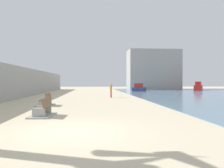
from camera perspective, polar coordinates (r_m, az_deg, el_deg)
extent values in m
plane|color=beige|center=(26.94, -6.41, -3.37)|extent=(120.00, 120.00, 0.00)
cube|color=#9E9E99|center=(28.11, -21.88, 0.36)|extent=(0.80, 64.00, 3.53)
cube|color=#9E9E99|center=(12.48, -17.38, -6.80)|extent=(0.61, 0.24, 0.50)
cube|color=#9E9E99|center=(13.82, -15.77, -6.08)|extent=(0.61, 0.24, 0.50)
cube|color=brown|center=(13.13, -16.54, -5.54)|extent=(0.60, 1.63, 0.06)
cube|color=brown|center=(13.04, -15.56, -4.35)|extent=(0.26, 1.61, 0.50)
cube|color=#9E9E99|center=(13.18, -16.53, -7.32)|extent=(1.22, 2.16, 0.08)
cube|color=#9E9E99|center=(18.20, -16.39, -4.49)|extent=(0.61, 0.23, 0.50)
cube|color=#9E9E99|center=(19.55, -15.33, -4.14)|extent=(0.61, 0.23, 0.50)
cube|color=brown|center=(18.86, -15.85, -3.69)|extent=(0.59, 1.63, 0.06)
cube|color=brown|center=(18.78, -15.17, -2.85)|extent=(0.25, 1.61, 0.50)
cube|color=#9E9E99|center=(18.89, -15.84, -4.93)|extent=(1.22, 2.16, 0.08)
cylinder|color=#B22D33|center=(27.32, -0.19, -2.41)|extent=(0.12, 0.12, 0.86)
cylinder|color=#B22D33|center=(27.19, -0.27, -2.42)|extent=(0.12, 0.12, 0.86)
cube|color=gold|center=(27.23, -0.23, -0.87)|extent=(0.29, 0.36, 0.61)
sphere|color=tan|center=(27.22, -0.23, 0.08)|extent=(0.23, 0.23, 0.23)
cylinder|color=gold|center=(27.44, -0.09, -0.80)|extent=(0.09, 0.09, 0.55)
cylinder|color=gold|center=(27.02, -0.37, -0.82)|extent=(0.09, 0.09, 0.55)
cube|color=navy|center=(46.11, 6.65, -1.24)|extent=(3.52, 4.90, 0.72)
cube|color=red|center=(45.43, 6.47, -0.31)|extent=(1.98, 2.35, 0.81)
cube|color=red|center=(53.59, 20.23, -0.83)|extent=(5.03, 7.76, 1.08)
cube|color=red|center=(52.39, 20.18, 0.15)|extent=(2.57, 3.60, 0.76)
cube|color=#9E9E99|center=(56.81, 9.97, 3.38)|extent=(12.00, 6.00, 9.31)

